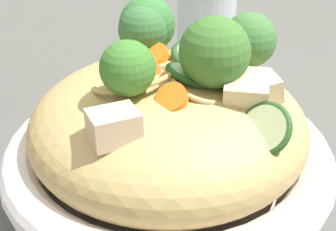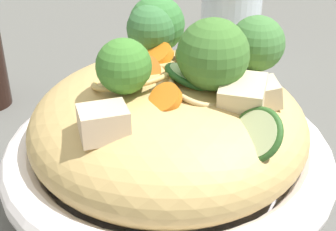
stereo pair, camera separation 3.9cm
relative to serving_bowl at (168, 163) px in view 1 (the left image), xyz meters
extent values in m
plane|color=#52524E|center=(0.00, 0.00, -0.03)|extent=(3.00, 3.00, 0.00)
cylinder|color=white|center=(0.00, 0.00, -0.02)|extent=(0.25, 0.25, 0.02)
torus|color=white|center=(0.00, 0.00, 0.01)|extent=(0.27, 0.27, 0.03)
ellipsoid|color=tan|center=(0.00, 0.00, 0.04)|extent=(0.22, 0.22, 0.09)
torus|color=tan|center=(-0.03, 0.01, 0.08)|extent=(0.06, 0.06, 0.02)
torus|color=tan|center=(0.02, 0.01, 0.08)|extent=(0.08, 0.08, 0.02)
cone|color=#9BBF6E|center=(0.04, -0.06, 0.07)|extent=(0.02, 0.02, 0.02)
sphere|color=#397639|center=(0.04, -0.06, 0.10)|extent=(0.05, 0.05, 0.05)
cone|color=#A3C279|center=(-0.05, -0.07, 0.06)|extent=(0.03, 0.03, 0.02)
sphere|color=#42763A|center=(-0.05, -0.07, 0.09)|extent=(0.05, 0.05, 0.05)
cone|color=#99B578|center=(-0.03, 0.00, 0.08)|extent=(0.03, 0.03, 0.01)
sphere|color=#40712E|center=(-0.03, 0.00, 0.10)|extent=(0.07, 0.07, 0.05)
cone|color=#9AC275|center=(0.04, -0.05, 0.07)|extent=(0.02, 0.02, 0.01)
sphere|color=#3A703C|center=(0.04, -0.05, 0.09)|extent=(0.06, 0.06, 0.04)
cone|color=#97B571|center=(0.02, 0.03, 0.08)|extent=(0.02, 0.02, 0.02)
sphere|color=#3E792D|center=(0.02, 0.03, 0.10)|extent=(0.05, 0.05, 0.04)
cylinder|color=orange|center=(0.02, 0.01, 0.08)|extent=(0.03, 0.03, 0.02)
cylinder|color=orange|center=(-0.01, 0.03, 0.08)|extent=(0.03, 0.03, 0.02)
cylinder|color=orange|center=(0.02, -0.03, 0.08)|extent=(0.04, 0.04, 0.02)
cylinder|color=beige|center=(-0.03, -0.05, 0.08)|extent=(0.04, 0.04, 0.03)
torus|color=#214F2E|center=(-0.03, -0.05, 0.08)|extent=(0.04, 0.05, 0.04)
cylinder|color=beige|center=(-0.08, 0.03, 0.07)|extent=(0.04, 0.04, 0.03)
torus|color=#2B5722|center=(-0.08, 0.03, 0.07)|extent=(0.05, 0.04, 0.03)
cylinder|color=#C1E29C|center=(-0.02, 0.00, 0.08)|extent=(0.05, 0.05, 0.02)
torus|color=#245622|center=(-0.02, 0.00, 0.08)|extent=(0.05, 0.05, 0.02)
cylinder|color=beige|center=(-0.01, -0.04, 0.08)|extent=(0.04, 0.04, 0.02)
torus|color=#265126|center=(-0.01, -0.04, 0.08)|extent=(0.05, 0.05, 0.02)
cube|color=beige|center=(-0.07, -0.01, 0.07)|extent=(0.03, 0.03, 0.02)
cube|color=beige|center=(-0.06, 0.01, 0.08)|extent=(0.03, 0.04, 0.03)
cube|color=beige|center=(0.01, 0.07, 0.07)|extent=(0.04, 0.04, 0.02)
cylinder|color=silver|center=(0.03, -0.26, 0.03)|extent=(0.07, 0.07, 0.10)
camera|label=1|loc=(-0.10, 0.32, 0.24)|focal=53.40mm
camera|label=2|loc=(-0.13, 0.31, 0.24)|focal=53.40mm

